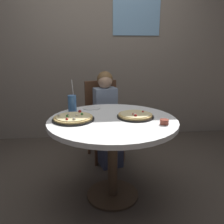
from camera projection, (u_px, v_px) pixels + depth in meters
ground_plane at (113, 195)px, 2.22m from camera, size 8.00×8.00×0.00m
wall_with_window at (100, 40)px, 3.40m from camera, size 5.20×0.14×2.90m
dining_table at (113, 131)px, 2.05m from camera, size 1.11×1.11×0.75m
chair_wooden at (103, 115)px, 2.92m from camera, size 0.48×0.48×0.95m
diner_child at (107, 123)px, 2.77m from camera, size 0.33×0.43×1.08m
pizza_veggie at (135, 115)px, 2.07m from camera, size 0.33×0.33×0.05m
pizza_cheese at (73, 118)px, 1.99m from camera, size 0.36×0.36×0.05m
soda_cup at (72, 103)px, 2.23m from camera, size 0.08×0.08×0.31m
sauce_bowl at (164, 122)px, 1.88m from camera, size 0.07×0.07×0.04m
plate_small at (91, 108)px, 2.37m from camera, size 0.18×0.18×0.01m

